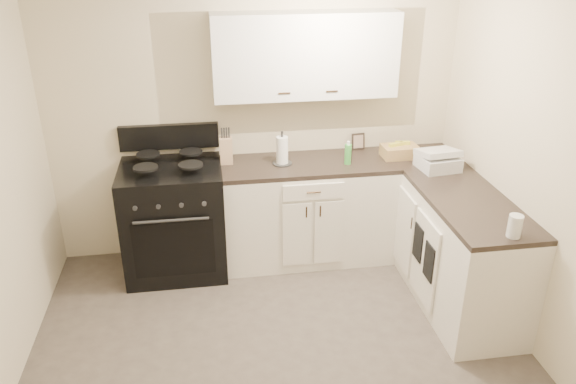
{
  "coord_description": "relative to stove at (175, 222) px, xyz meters",
  "views": [
    {
      "loc": [
        -0.43,
        -2.98,
        2.77
      ],
      "look_at": [
        0.16,
        0.85,
        0.97
      ],
      "focal_mm": 35.0,
      "sensor_mm": 36.0,
      "label": 1
    }
  ],
  "objects": [
    {
      "name": "floor",
      "position": [
        0.75,
        -1.48,
        -0.46
      ],
      "size": [
        3.6,
        3.6,
        0.0
      ],
      "primitive_type": "plane",
      "color": "#473F38",
      "rests_on": "ground"
    },
    {
      "name": "wall_back",
      "position": [
        0.75,
        0.32,
        0.79
      ],
      "size": [
        3.6,
        0.0,
        3.6
      ],
      "primitive_type": "plane",
      "rotation": [
        1.57,
        0.0,
        0.0
      ],
      "color": "beige",
      "rests_on": "ground"
    },
    {
      "name": "wall_right",
      "position": [
        2.55,
        -1.48,
        0.79
      ],
      "size": [
        0.0,
        3.6,
        3.6
      ],
      "primitive_type": "plane",
      "rotation": [
        1.57,
        0.0,
        -1.57
      ],
      "color": "beige",
      "rests_on": "ground"
    },
    {
      "name": "base_cabinets_back",
      "position": [
        1.18,
        0.02,
        -0.01
      ],
      "size": [
        1.55,
        0.6,
        0.9
      ],
      "primitive_type": "cube",
      "color": "silver",
      "rests_on": "floor"
    },
    {
      "name": "base_cabinets_right",
      "position": [
        2.25,
        -0.63,
        -0.01
      ],
      "size": [
        0.6,
        1.9,
        0.9
      ],
      "primitive_type": "cube",
      "color": "silver",
      "rests_on": "floor"
    },
    {
      "name": "countertop_back",
      "position": [
        1.18,
        0.02,
        0.46
      ],
      "size": [
        1.55,
        0.6,
        0.04
      ],
      "primitive_type": "cube",
      "color": "black",
      "rests_on": "base_cabinets_back"
    },
    {
      "name": "countertop_right",
      "position": [
        2.25,
        -0.63,
        0.46
      ],
      "size": [
        0.6,
        1.9,
        0.04
      ],
      "primitive_type": "cube",
      "color": "black",
      "rests_on": "base_cabinets_right"
    },
    {
      "name": "upper_cabinets",
      "position": [
        1.18,
        0.18,
        1.38
      ],
      "size": [
        1.55,
        0.3,
        0.7
      ],
      "primitive_type": "cube",
      "color": "silver",
      "rests_on": "wall_back"
    },
    {
      "name": "stove",
      "position": [
        0.0,
        0.0,
        0.0
      ],
      "size": [
        0.86,
        0.73,
        1.04
      ],
      "primitive_type": "cube",
      "color": "black",
      "rests_on": "floor"
    },
    {
      "name": "knife_block",
      "position": [
        0.48,
        0.12,
        0.6
      ],
      "size": [
        0.11,
        0.1,
        0.23
      ],
      "primitive_type": "cube",
      "rotation": [
        0.0,
        0.0,
        -0.03
      ],
      "color": "tan",
      "rests_on": "countertop_back"
    },
    {
      "name": "paper_towel",
      "position": [
        0.96,
        0.03,
        0.6
      ],
      "size": [
        0.13,
        0.13,
        0.25
      ],
      "primitive_type": "cylinder",
      "rotation": [
        0.0,
        0.0,
        -0.29
      ],
      "color": "white",
      "rests_on": "countertop_back"
    },
    {
      "name": "soap_bottle",
      "position": [
        1.52,
        -0.06,
        0.57
      ],
      "size": [
        0.07,
        0.07,
        0.18
      ],
      "primitive_type": "cylinder",
      "rotation": [
        0.0,
        0.0,
        0.26
      ],
      "color": "green",
      "rests_on": "countertop_back"
    },
    {
      "name": "picture_frame",
      "position": [
        1.71,
        0.28,
        0.56
      ],
      "size": [
        0.12,
        0.05,
        0.15
      ],
      "primitive_type": "cube",
      "rotation": [
        -0.14,
        0.0,
        0.08
      ],
      "color": "black",
      "rests_on": "countertop_back"
    },
    {
      "name": "wicker_basket",
      "position": [
        2.02,
        0.03,
        0.53
      ],
      "size": [
        0.32,
        0.22,
        0.11
      ],
      "primitive_type": "cube",
      "rotation": [
        0.0,
        0.0,
        0.02
      ],
      "color": "tan",
      "rests_on": "countertop_right"
    },
    {
      "name": "countertop_grill",
      "position": [
        2.25,
        -0.28,
        0.54
      ],
      "size": [
        0.34,
        0.33,
        0.11
      ],
      "primitive_type": "cube",
      "rotation": [
        0.0,
        0.0,
        0.11
      ],
      "color": "silver",
      "rests_on": "countertop_right"
    },
    {
      "name": "glass_jar",
      "position": [
        2.29,
        -1.48,
        0.56
      ],
      "size": [
        0.12,
        0.12,
        0.16
      ],
      "primitive_type": "cylinder",
      "rotation": [
        0.0,
        0.0,
        -0.38
      ],
      "color": "silver",
      "rests_on": "countertop_right"
    },
    {
      "name": "oven_mitt_near",
      "position": [
        1.93,
        -1.04,
        0.04
      ],
      "size": [
        0.02,
        0.17,
        0.29
      ],
      "primitive_type": "cube",
      "color": "black",
      "rests_on": "base_cabinets_right"
    },
    {
      "name": "oven_mitt_far",
      "position": [
        1.93,
        -0.8,
        0.08
      ],
      "size": [
        0.02,
        0.17,
        0.29
      ],
      "primitive_type": "cube",
      "color": "black",
      "rests_on": "base_cabinets_right"
    }
  ]
}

